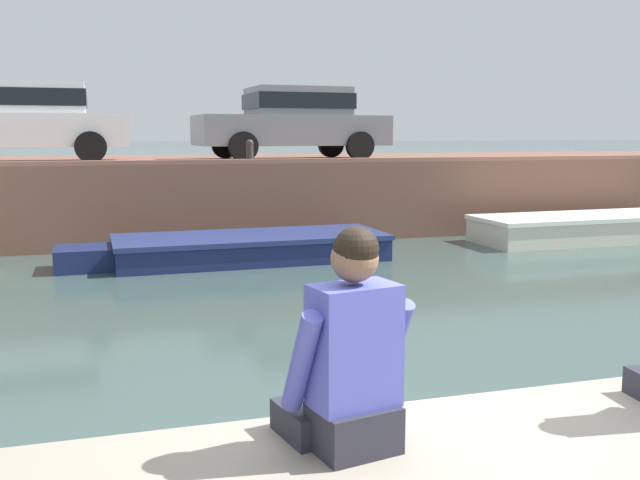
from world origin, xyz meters
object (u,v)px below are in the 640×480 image
boat_moored_central_navy (239,248)px  car_centre_grey (293,120)px  mooring_bollard_mid (250,150)px  car_left_inner_white (30,119)px  boat_moored_east_cream (595,227)px  person_seated_left (348,363)px

boat_moored_central_navy → car_centre_grey: car_centre_grey is taller
mooring_bollard_mid → car_left_inner_white: bearing=154.9°
boat_moored_east_cream → car_centre_grey: car_centre_grey is taller
car_centre_grey → car_left_inner_white: bearing=-180.0°
mooring_bollard_mid → person_seated_left: 10.77m
person_seated_left → mooring_bollard_mid: bearing=81.2°
boat_moored_east_cream → boat_moored_central_navy: bearing=-177.8°
person_seated_left → boat_moored_east_cream: bearing=47.7°
car_left_inner_white → mooring_bollard_mid: (4.03, -1.88, -0.61)m
boat_moored_central_navy → mooring_bollard_mid: bearing=72.9°
boat_moored_central_navy → car_left_inner_white: bearing=132.9°
boat_moored_east_cream → person_seated_left: bearing=-132.3°
car_left_inner_white → boat_moored_central_navy: bearing=-47.1°
boat_moored_east_cream → mooring_bollard_mid: bearing=166.7°
car_centre_grey → mooring_bollard_mid: car_centre_grey is taller
car_centre_grey → boat_moored_central_navy: bearing=-117.1°
boat_moored_central_navy → boat_moored_east_cream: size_ratio=0.99×
car_centre_grey → mooring_bollard_mid: (-1.34, -1.88, -0.61)m
car_centre_grey → person_seated_left: (-2.99, -12.51, -1.26)m
car_left_inner_white → mooring_bollard_mid: size_ratio=8.67×
boat_moored_east_cream → mooring_bollard_mid: size_ratio=12.12×
car_left_inner_white → person_seated_left: bearing=-79.2°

